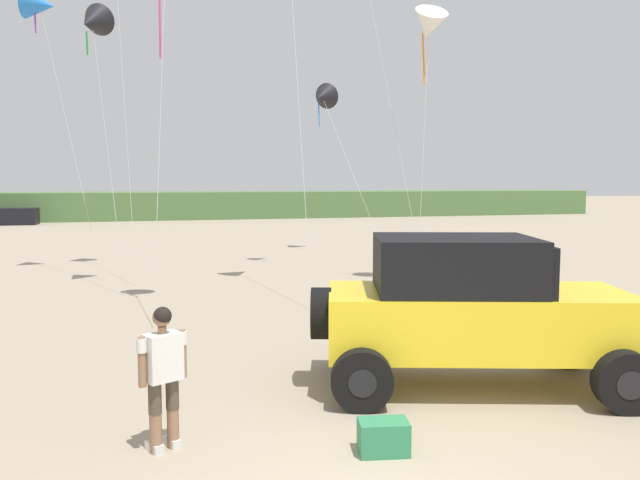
{
  "coord_description": "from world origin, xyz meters",
  "views": [
    {
      "loc": [
        -2.15,
        -5.34,
        3.07
      ],
      "look_at": [
        0.36,
        3.38,
        2.23
      ],
      "focal_mm": 35.42,
      "sensor_mm": 36.0,
      "label": 1
    }
  ],
  "objects_px": {
    "jeep": "(472,308)",
    "person_watching": "(163,370)",
    "kite_yellow_diamond": "(92,22)",
    "kite_white_parafoil": "(429,25)",
    "distant_sedan": "(6,217)",
    "kite_blue_swept": "(322,97)",
    "cooler_box": "(383,437)",
    "kite_purple_stunt": "(40,5)"
  },
  "relations": [
    {
      "from": "person_watching",
      "to": "distant_sedan",
      "type": "xyz_separation_m",
      "value": [
        -9.37,
        42.27,
        -0.34
      ]
    },
    {
      "from": "kite_purple_stunt",
      "to": "kite_white_parafoil",
      "type": "distance_m",
      "value": 12.36
    },
    {
      "from": "jeep",
      "to": "person_watching",
      "type": "bearing_deg",
      "value": -167.15
    },
    {
      "from": "kite_blue_swept",
      "to": "kite_yellow_diamond",
      "type": "relative_size",
      "value": 0.91
    },
    {
      "from": "cooler_box",
      "to": "kite_white_parafoil",
      "type": "height_order",
      "value": "kite_white_parafoil"
    },
    {
      "from": "person_watching",
      "to": "kite_blue_swept",
      "type": "height_order",
      "value": "kite_blue_swept"
    },
    {
      "from": "kite_blue_swept",
      "to": "kite_purple_stunt",
      "type": "height_order",
      "value": "kite_purple_stunt"
    },
    {
      "from": "person_watching",
      "to": "kite_blue_swept",
      "type": "xyz_separation_m",
      "value": [
        7.54,
        19.4,
        5.79
      ]
    },
    {
      "from": "person_watching",
      "to": "kite_blue_swept",
      "type": "bearing_deg",
      "value": 68.76
    },
    {
      "from": "kite_blue_swept",
      "to": "kite_white_parafoil",
      "type": "relative_size",
      "value": 0.9
    },
    {
      "from": "cooler_box",
      "to": "kite_purple_stunt",
      "type": "distance_m",
      "value": 18.95
    },
    {
      "from": "jeep",
      "to": "kite_yellow_diamond",
      "type": "height_order",
      "value": "kite_yellow_diamond"
    },
    {
      "from": "cooler_box",
      "to": "kite_yellow_diamond",
      "type": "height_order",
      "value": "kite_yellow_diamond"
    },
    {
      "from": "cooler_box",
      "to": "kite_yellow_diamond",
      "type": "bearing_deg",
      "value": 117.36
    },
    {
      "from": "kite_yellow_diamond",
      "to": "kite_white_parafoil",
      "type": "distance_m",
      "value": 9.41
    },
    {
      "from": "jeep",
      "to": "kite_purple_stunt",
      "type": "bearing_deg",
      "value": 118.21
    },
    {
      "from": "jeep",
      "to": "distant_sedan",
      "type": "relative_size",
      "value": 1.19
    },
    {
      "from": "kite_yellow_diamond",
      "to": "kite_purple_stunt",
      "type": "bearing_deg",
      "value": 116.23
    },
    {
      "from": "kite_blue_swept",
      "to": "distant_sedan",
      "type": "bearing_deg",
      "value": 126.48
    },
    {
      "from": "person_watching",
      "to": "kite_purple_stunt",
      "type": "relative_size",
      "value": 0.18
    },
    {
      "from": "kite_yellow_diamond",
      "to": "kite_blue_swept",
      "type": "bearing_deg",
      "value": 41.3
    },
    {
      "from": "person_watching",
      "to": "kite_yellow_diamond",
      "type": "height_order",
      "value": "kite_yellow_diamond"
    },
    {
      "from": "person_watching",
      "to": "distant_sedan",
      "type": "height_order",
      "value": "person_watching"
    },
    {
      "from": "person_watching",
      "to": "kite_purple_stunt",
      "type": "distance_m",
      "value": 17.38
    },
    {
      "from": "jeep",
      "to": "person_watching",
      "type": "xyz_separation_m",
      "value": [
        -4.51,
        -1.03,
        -0.26
      ]
    },
    {
      "from": "jeep",
      "to": "kite_purple_stunt",
      "type": "height_order",
      "value": "kite_purple_stunt"
    },
    {
      "from": "kite_white_parafoil",
      "to": "jeep",
      "type": "bearing_deg",
      "value": -111.28
    },
    {
      "from": "jeep",
      "to": "distant_sedan",
      "type": "height_order",
      "value": "jeep"
    },
    {
      "from": "person_watching",
      "to": "kite_purple_stunt",
      "type": "bearing_deg",
      "value": 101.53
    },
    {
      "from": "person_watching",
      "to": "kite_white_parafoil",
      "type": "relative_size",
      "value": 0.2
    },
    {
      "from": "kite_blue_swept",
      "to": "kite_yellow_diamond",
      "type": "bearing_deg",
      "value": -138.7
    },
    {
      "from": "cooler_box",
      "to": "jeep",
      "type": "bearing_deg",
      "value": 51.09
    },
    {
      "from": "kite_blue_swept",
      "to": "kite_white_parafoil",
      "type": "distance_m",
      "value": 9.71
    },
    {
      "from": "jeep",
      "to": "kite_blue_swept",
      "type": "relative_size",
      "value": 0.68
    },
    {
      "from": "cooler_box",
      "to": "distant_sedan",
      "type": "bearing_deg",
      "value": 115.99
    },
    {
      "from": "distant_sedan",
      "to": "kite_yellow_diamond",
      "type": "distance_m",
      "value": 32.43
    },
    {
      "from": "distant_sedan",
      "to": "kite_white_parafoil",
      "type": "distance_m",
      "value": 37.49
    },
    {
      "from": "kite_yellow_diamond",
      "to": "cooler_box",
      "type": "bearing_deg",
      "value": -73.37
    },
    {
      "from": "person_watching",
      "to": "kite_white_parafoil",
      "type": "xyz_separation_m",
      "value": [
        7.9,
        9.73,
        6.61
      ]
    },
    {
      "from": "jeep",
      "to": "kite_purple_stunt",
      "type": "xyz_separation_m",
      "value": [
        -7.62,
        14.2,
        7.52
      ]
    },
    {
      "from": "kite_yellow_diamond",
      "to": "kite_white_parafoil",
      "type": "relative_size",
      "value": 0.99
    },
    {
      "from": "person_watching",
      "to": "kite_yellow_diamond",
      "type": "distance_m",
      "value": 13.37
    }
  ]
}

